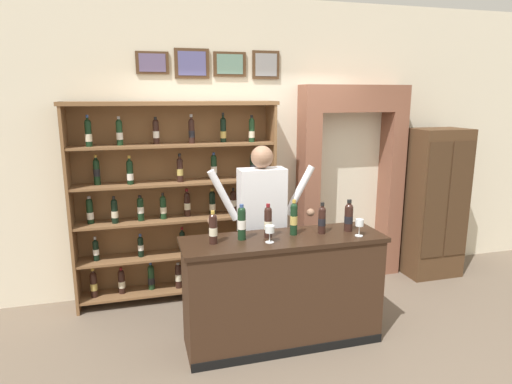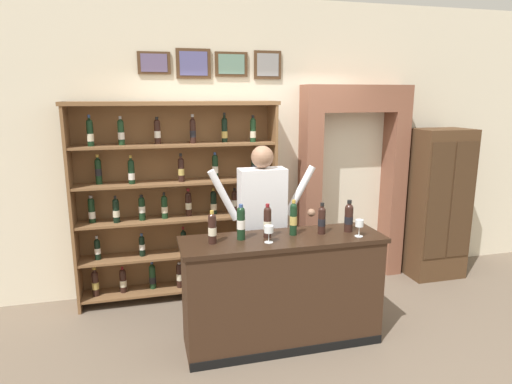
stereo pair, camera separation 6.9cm
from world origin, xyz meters
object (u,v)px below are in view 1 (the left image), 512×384
tasting_bottle_chianti (213,228)px  wine_shelf (176,198)px  tasting_bottle_bianco (268,221)px  tasting_counter (283,290)px  wine_glass_spare (270,230)px  wine_glass_center (359,224)px  shopkeeper (262,213)px  tasting_bottle_grappa (242,222)px  side_cabinet (434,203)px  tasting_bottle_vin_santo (294,218)px  tasting_bottle_super_tuscan (349,216)px  tasting_bottle_riserva (322,219)px

tasting_bottle_chianti → wine_shelf: bearing=98.9°
tasting_bottle_bianco → tasting_counter: bearing=-18.3°
wine_glass_spare → wine_glass_center: bearing=-3.2°
wine_glass_center → shopkeeper: bearing=137.3°
shopkeeper → tasting_bottle_chianti: (-0.57, -0.50, 0.04)m
wine_shelf → tasting_bottle_grappa: 1.26m
tasting_bottle_grappa → wine_glass_spare: (0.21, -0.14, -0.05)m
tasting_counter → tasting_bottle_chianti: 0.89m
side_cabinet → tasting_bottle_grappa: 2.88m
side_cabinet → wine_shelf: bearing=176.2°
shopkeeper → tasting_bottle_vin_santo: bearing=-70.7°
side_cabinet → tasting_bottle_bianco: side_cabinet is taller
tasting_bottle_vin_santo → wine_glass_center: bearing=-19.4°
wine_shelf → wine_glass_spare: (0.65, -1.32, -0.02)m
tasting_bottle_chianti → tasting_bottle_super_tuscan: tasting_bottle_super_tuscan is taller
tasting_bottle_vin_santo → tasting_bottle_chianti: bearing=-176.6°
wine_shelf → tasting_counter: bearing=-56.4°
tasting_bottle_vin_santo → tasting_bottle_super_tuscan: 0.52m
tasting_counter → tasting_bottle_super_tuscan: 0.90m
wine_shelf → tasting_bottle_vin_santo: bearing=-51.6°
tasting_bottle_grappa → tasting_bottle_riserva: size_ratio=1.09×
tasting_bottle_vin_santo → wine_glass_spare: tasting_bottle_vin_santo is taller
side_cabinet → tasting_bottle_chianti: size_ratio=6.46×
tasting_counter → tasting_bottle_chianti: (-0.62, 0.01, 0.64)m
wine_shelf → tasting_bottle_grappa: bearing=-69.2°
tasting_counter → wine_glass_center: wine_glass_center is taller
side_cabinet → tasting_bottle_vin_santo: (-2.22, -0.96, 0.24)m
shopkeeper → wine_glass_spare: (-0.11, -0.61, 0.01)m
wine_shelf → tasting_bottle_chianti: size_ratio=7.74×
tasting_bottle_riserva → tasting_bottle_bianco: bearing=177.6°
tasting_bottle_vin_santo → tasting_bottle_riserva: (0.26, -0.03, -0.02)m
tasting_bottle_vin_santo → wine_glass_center: (0.55, -0.19, -0.04)m
wine_shelf → tasting_bottle_riserva: (1.18, -1.20, 0.00)m
wine_glass_center → tasting_bottle_grappa: bearing=169.7°
side_cabinet → tasting_bottle_vin_santo: side_cabinet is taller
tasting_bottle_chianti → tasting_bottle_grappa: tasting_bottle_grappa is taller
shopkeeper → tasting_bottle_grappa: bearing=-124.3°
shopkeeper → tasting_bottle_vin_santo: 0.49m
wine_shelf → side_cabinet: 3.16m
wine_shelf → wine_glass_spare: 1.47m
tasting_counter → shopkeeper: (-0.05, 0.51, 0.60)m
shopkeeper → tasting_bottle_vin_santo: (0.16, -0.46, 0.06)m
wine_glass_center → wine_glass_spare: bearing=176.8°
tasting_bottle_bianco → tasting_bottle_grappa: bearing=179.4°
tasting_bottle_vin_santo → tasting_counter: bearing=-155.0°
tasting_bottle_bianco → shopkeeper: bearing=80.1°
tasting_bottle_super_tuscan → wine_shelf: bearing=140.4°
wine_shelf → tasting_bottle_vin_santo: (0.93, -1.17, 0.03)m
tasting_counter → tasting_bottle_chianti: tasting_bottle_chianti is taller
tasting_counter → tasting_bottle_bianco: tasting_bottle_bianco is taller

